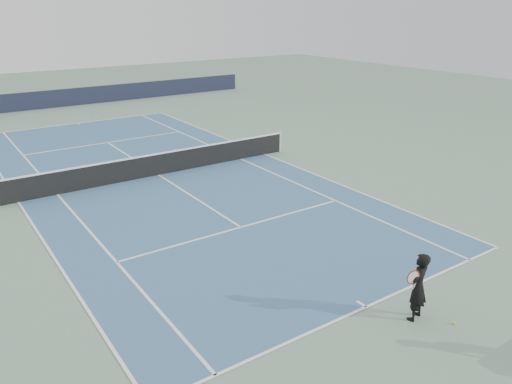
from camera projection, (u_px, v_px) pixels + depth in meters
ground at (159, 175)px, 20.99m from camera, size 80.00×80.00×0.00m
court_surface at (159, 175)px, 20.98m from camera, size 10.97×23.77×0.01m
tennis_net at (158, 164)px, 20.81m from camera, size 12.90×0.10×1.07m
windscreen_far at (51, 99)px, 34.59m from camera, size 30.00×0.25×1.20m
tennis_player at (418, 287)px, 11.13m from camera, size 0.81×0.59×1.64m
tennis_ball at (454, 323)px, 11.18m from camera, size 0.07×0.07×0.07m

